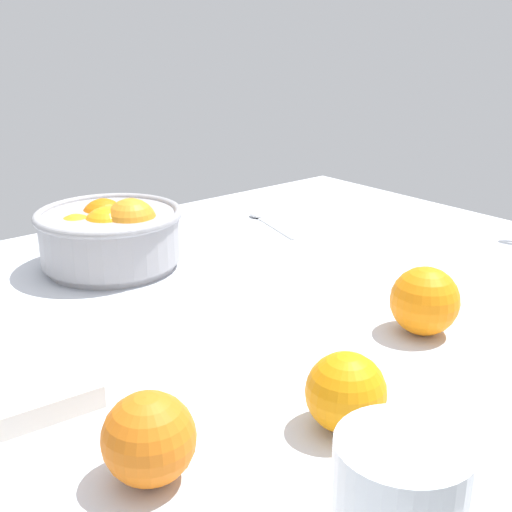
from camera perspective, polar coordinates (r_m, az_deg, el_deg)
ground_plane at (r=90.44cm, az=3.52°, el=-4.64°), size 112.22×101.67×3.00cm
fruit_bowl at (r=102.06cm, az=-12.27°, el=1.84°), size 21.90×21.90×11.00cm
loose_orange_1 at (r=81.52cm, az=14.24°, el=-3.74°), size 8.24×8.24×8.24cm
loose_orange_2 at (r=56.07cm, az=-9.15°, el=-15.17°), size 7.73×7.73×7.73cm
loose_orange_3 at (r=62.07cm, az=7.69°, el=-11.49°), size 7.46×7.46×7.46cm
spoon at (r=123.18cm, az=0.79°, el=3.04°), size 5.95×16.62×1.00cm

